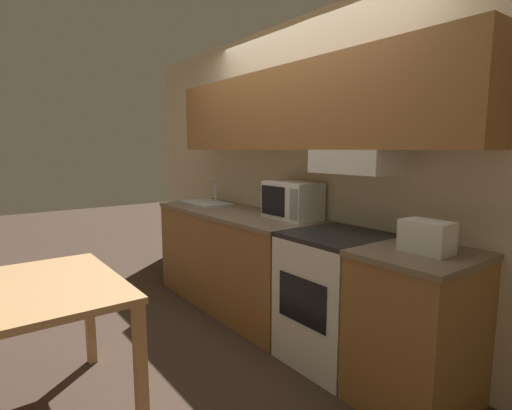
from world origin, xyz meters
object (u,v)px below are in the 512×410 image
Objects in this scene: stove_range at (336,297)px; sink_basin at (205,203)px; dining_table at (36,305)px; toaster at (427,236)px; microwave at (292,200)px.

stove_range is 1.62× the size of sink_basin.
sink_basin is 0.55× the size of dining_table.
stove_range is 3.29× the size of toaster.
dining_table is (1.29, -1.75, -0.26)m from sink_basin.
stove_range is at bearing -13.45° from microwave.
microwave is 1.26m from toaster.
microwave reaches higher than sink_basin.
microwave is at bearing 93.35° from dining_table.
microwave reaches higher than dining_table.
dining_table is (-1.14, -1.77, -0.34)m from toaster.
dining_table is at bearing -86.65° from microwave.
dining_table is (0.11, -1.90, -0.40)m from microwave.
dining_table is at bearing -106.22° from stove_range.
sink_basin is at bearing -172.86° from microwave.
toaster is 0.49× the size of sink_basin.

